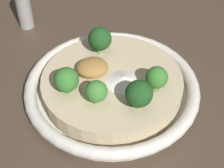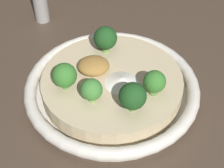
# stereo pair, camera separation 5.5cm
# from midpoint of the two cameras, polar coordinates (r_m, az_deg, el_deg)

# --- Properties ---
(ground_plane) EXTENTS (6.00, 6.00, 0.00)m
(ground_plane) POSITION_cam_midpoint_polar(r_m,az_deg,el_deg) (0.56, 2.78, -1.83)
(ground_plane) COLOR #47382B
(risotto_bowl) EXTENTS (0.28, 0.28, 0.04)m
(risotto_bowl) POSITION_cam_midpoint_polar(r_m,az_deg,el_deg) (0.55, 2.84, -0.52)
(risotto_bowl) COLOR silver
(risotto_bowl) RESTS_ON ground_plane
(cheese_sprinkle) EXTENTS (0.05, 0.05, 0.01)m
(cheese_sprinkle) POSITION_cam_midpoint_polar(r_m,az_deg,el_deg) (0.53, 4.66, 0.45)
(cheese_sprinkle) COLOR white
(cheese_sprinkle) RESTS_ON risotto_bowl
(crispy_onion_garnish) EXTENTS (0.05, 0.05, 0.02)m
(crispy_onion_garnish) POSITION_cam_midpoint_polar(r_m,az_deg,el_deg) (0.54, -0.19, 2.94)
(crispy_onion_garnish) COLOR #A37538
(crispy_onion_garnish) RESTS_ON risotto_bowl
(broccoli_back_left) EXTENTS (0.04, 0.04, 0.05)m
(broccoli_back_left) POSITION_cam_midpoint_polar(r_m,az_deg,el_deg) (0.47, 6.76, -2.22)
(broccoli_back_left) COLOR #759E4C
(broccoli_back_left) RESTS_ON risotto_bowl
(broccoli_back) EXTENTS (0.03, 0.03, 0.04)m
(broccoli_back) POSITION_cam_midpoint_polar(r_m,az_deg,el_deg) (0.49, -0.22, -1.16)
(broccoli_back) COLOR #84A856
(broccoli_back) RESTS_ON risotto_bowl
(broccoli_left) EXTENTS (0.03, 0.03, 0.04)m
(broccoli_left) POSITION_cam_midpoint_polar(r_m,az_deg,el_deg) (0.50, 10.18, 0.16)
(broccoli_left) COLOR #668E47
(broccoli_left) RESTS_ON risotto_bowl
(broccoli_back_right) EXTENTS (0.04, 0.04, 0.04)m
(broccoli_back_right) POSITION_cam_midpoint_polar(r_m,az_deg,el_deg) (0.50, -4.85, 1.27)
(broccoli_back_right) COLOR #668E47
(broccoli_back_right) RESTS_ON risotto_bowl
(broccoli_front_right) EXTENTS (0.04, 0.04, 0.05)m
(broccoli_front_right) POSITION_cam_midpoint_polar(r_m,az_deg,el_deg) (0.57, 1.66, 7.46)
(broccoli_front_right) COLOR #759E4C
(broccoli_front_right) RESTS_ON risotto_bowl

